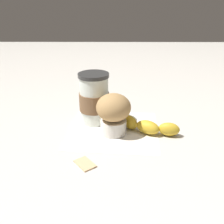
% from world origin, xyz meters
% --- Properties ---
extents(ground_plane, '(3.00, 3.00, 0.00)m').
position_xyz_m(ground_plane, '(0.00, 0.00, 0.00)').
color(ground_plane, beige).
extents(paper_napkin, '(0.27, 0.27, 0.00)m').
position_xyz_m(paper_napkin, '(0.00, 0.00, 0.00)').
color(paper_napkin, white).
rests_on(paper_napkin, ground_plane).
extents(coffee_cup, '(0.09, 0.09, 0.15)m').
position_xyz_m(coffee_cup, '(-0.06, 0.06, 0.07)').
color(coffee_cup, silver).
rests_on(coffee_cup, paper_napkin).
extents(muffin, '(0.09, 0.09, 0.11)m').
position_xyz_m(muffin, '(-0.00, -0.02, 0.06)').
color(muffin, white).
rests_on(muffin, paper_napkin).
extents(banana, '(0.16, 0.10, 0.04)m').
position_xyz_m(banana, '(0.10, -0.02, 0.02)').
color(banana, gold).
rests_on(banana, paper_napkin).
extents(sugar_packet, '(0.06, 0.06, 0.01)m').
position_xyz_m(sugar_packet, '(-0.06, -0.16, 0.00)').
color(sugar_packet, '#E0B27F').
rests_on(sugar_packet, ground_plane).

